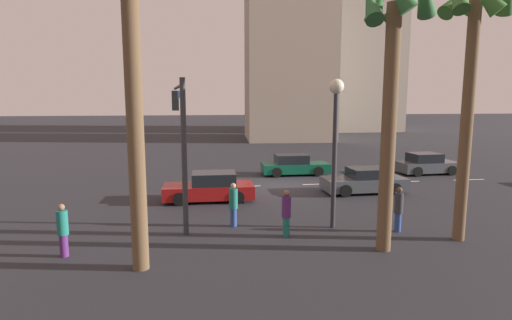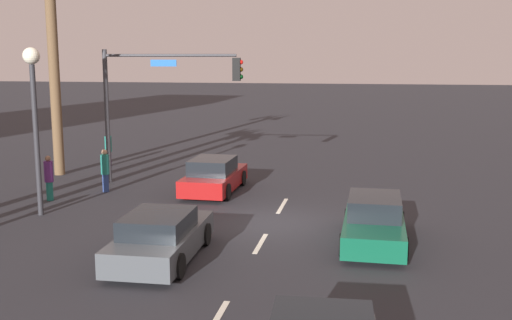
% 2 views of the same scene
% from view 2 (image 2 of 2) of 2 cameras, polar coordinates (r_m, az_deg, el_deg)
% --- Properties ---
extents(ground_plane, '(220.00, 220.00, 0.00)m').
position_cam_2_polar(ground_plane, '(19.72, 1.59, -6.01)').
color(ground_plane, '#28282D').
extents(lane_stripe_3, '(1.91, 0.14, 0.01)m').
position_cam_2_polar(lane_stripe_3, '(17.58, 0.43, -7.96)').
color(lane_stripe_3, silver).
rests_on(lane_stripe_3, ground_plane).
extents(lane_stripe_4, '(2.26, 0.14, 0.01)m').
position_cam_2_polar(lane_stripe_4, '(21.94, 2.53, -4.38)').
color(lane_stripe_4, silver).
rests_on(lane_stripe_4, ground_plane).
extents(car_1, '(4.43, 1.87, 1.35)m').
position_cam_2_polar(car_1, '(17.85, 11.19, -5.82)').
color(car_1, '#0F5138').
rests_on(car_1, ground_plane).
extents(car_2, '(4.41, 2.01, 1.32)m').
position_cam_2_polar(car_2, '(16.28, -9.06, -7.29)').
color(car_2, '#474C51').
rests_on(car_2, ground_plane).
extents(car_3, '(4.41, 1.95, 1.40)m').
position_cam_2_polar(car_3, '(24.14, -4.02, -1.55)').
color(car_3, maroon).
rests_on(car_3, ground_plane).
extents(traffic_signal, '(0.84, 5.94, 5.70)m').
position_cam_2_polar(traffic_signal, '(25.76, -9.60, 6.45)').
color(traffic_signal, '#38383D').
rests_on(traffic_signal, ground_plane).
extents(streetlamp, '(0.56, 0.56, 5.69)m').
position_cam_2_polar(streetlamp, '(21.38, -20.42, 5.58)').
color(streetlamp, '#2D2D33').
rests_on(streetlamp, ground_plane).
extents(pedestrian_0, '(0.46, 0.46, 1.73)m').
position_cam_2_polar(pedestrian_0, '(24.79, -14.19, -0.88)').
color(pedestrian_0, '#2D478C').
rests_on(pedestrian_0, ground_plane).
extents(pedestrian_1, '(0.44, 0.44, 1.72)m').
position_cam_2_polar(pedestrian_1, '(23.89, -19.14, -1.53)').
color(pedestrian_1, '#1E7266').
rests_on(pedestrian_1, ground_plane).
extents(pedestrian_2, '(0.42, 0.42, 1.71)m').
position_cam_2_polar(pedestrian_2, '(30.78, -13.90, 1.11)').
color(pedestrian_2, '#59266B').
rests_on(pedestrian_2, ground_plane).
extents(palm_tree_0, '(2.43, 2.65, 10.05)m').
position_cam_2_polar(palm_tree_0, '(28.86, -18.86, 12.42)').
color(palm_tree_0, brown).
rests_on(palm_tree_0, ground_plane).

